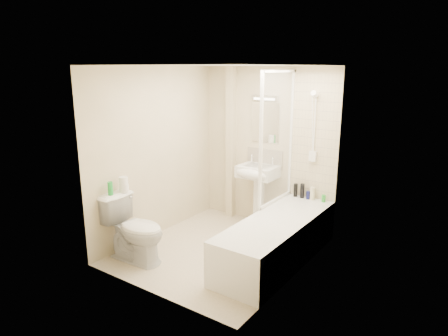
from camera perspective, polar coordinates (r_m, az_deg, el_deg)
The scene contains 24 objects.
floor at distance 5.44m, azimuth -0.68°, elevation -11.73°, with size 2.50×2.50×0.00m, color beige.
wall_back at distance 6.07m, azimuth 6.17°, elevation 2.92°, with size 2.20×0.02×2.40m, color beige.
wall_left at distance 5.73m, azimuth -9.71°, elevation 2.12°, with size 0.02×2.50×2.40m, color beige.
wall_right at distance 4.50m, azimuth 10.75°, elevation -1.22°, with size 0.02×2.50×2.40m, color beige.
ceiling at distance 4.89m, azimuth -0.76°, elevation 14.46°, with size 2.20×2.50×0.02m, color white.
tile_back at distance 5.70m, azimuth 12.81°, elevation 4.22°, with size 0.70×0.01×1.75m, color beige.
tile_right at distance 4.63m, azimuth 11.76°, elevation 2.03°, with size 0.01×2.10×1.75m, color beige.
pipe_boxing at distance 6.33m, azimuth 0.99°, elevation 3.47°, with size 0.12×0.12×2.40m, color beige.
splashback at distance 6.11m, azimuth 5.83°, elevation 1.37°, with size 0.60×0.01×0.30m, color beige.
mirror at distance 6.01m, azimuth 5.95°, elevation 6.49°, with size 0.46×0.01×0.60m, color white.
strip_light at distance 5.95m, azimuth 5.93°, elevation 10.00°, with size 0.42×0.07×0.07m, color silver.
bathtub at distance 5.12m, azimuth 7.60°, elevation -10.02°, with size 0.70×2.10×0.55m.
shower_screen at distance 5.45m, azimuth 7.64°, elevation 4.26°, with size 0.04×0.92×1.80m.
shower_fixture at distance 5.64m, azimuth 12.68°, elevation 5.37°, with size 0.10×0.16×0.99m.
pedestal_sink at distance 5.98m, azimuth 4.71°, elevation -1.52°, with size 0.56×0.51×1.08m.
bottle_black_a at distance 5.89m, azimuth 10.18°, elevation -3.13°, with size 0.06×0.06×0.19m, color black.
bottle_black_b at distance 5.85m, azimuth 11.12°, elevation -3.22°, with size 0.06×0.06×0.21m, color black.
bottle_blue at distance 5.83m, azimuth 11.92°, elevation -3.81°, with size 0.06×0.06×0.11m, color #121550.
bottle_cream at distance 5.80m, azimuth 12.52°, elevation -3.58°, with size 0.07×0.07×0.18m, color beige.
bottle_green at distance 5.75m, azimuth 14.04°, elevation -4.25°, with size 0.06×0.06×0.10m, color green.
toilet at distance 5.16m, azimuth -12.61°, elevation -8.47°, with size 0.84×0.50×0.84m, color white.
toilet_roll_lower at distance 5.24m, azimuth -14.09°, elevation -2.80°, with size 0.12×0.12×0.09m, color white.
toilet_roll_upper at distance 5.21m, azimuth -14.18°, elevation -1.80°, with size 0.11×0.11×0.10m, color white.
green_bottle at distance 5.13m, azimuth -15.93°, elevation -2.83°, with size 0.06×0.06×0.17m, color green.
Camera 1 is at (2.85, -3.98, 2.37)m, focal length 32.00 mm.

